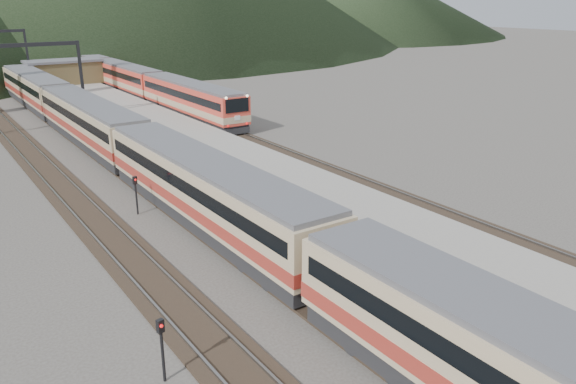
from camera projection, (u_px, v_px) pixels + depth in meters
track_main at (120, 163)px, 41.82m from camera, size 2.60×200.00×0.23m
track_far at (50, 174)px, 39.15m from camera, size 2.60×200.00×0.23m
track_second at (252, 142)px, 47.97m from camera, size 2.60×200.00×0.23m
platform at (200, 152)px, 43.12m from camera, size 8.00×100.00×1.00m
gantry_near at (27, 70)px, 50.17m from camera, size 9.55×0.25×8.00m
station_shed at (64, 72)px, 73.59m from camera, size 9.40×4.40×3.10m
main_train at (135, 147)px, 38.26m from camera, size 3.10×84.78×3.78m
second_train at (126, 79)px, 71.59m from camera, size 2.79×57.20×3.40m
short_signal_b at (136, 190)px, 31.67m from camera, size 0.25×0.21×2.27m
short_signal_c at (162, 342)px, 17.70m from camera, size 0.25×0.21×2.27m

